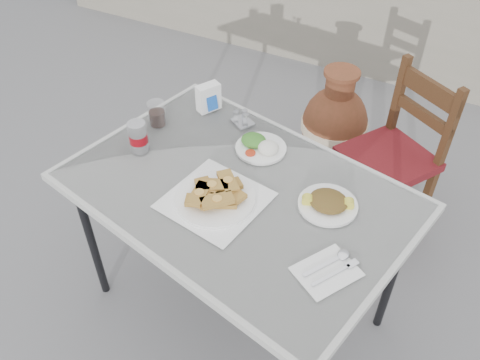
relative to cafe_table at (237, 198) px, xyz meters
The scene contains 12 objects.
ground 0.73m from the cafe_table, 58.63° to the right, with size 80.00×80.00×0.00m, color slate.
cafe_table is the anchor object (origin of this frame).
pide_plate 0.13m from the cafe_table, 112.14° to the right, with size 0.38×0.38×0.07m.
salad_rice_plate 0.26m from the cafe_table, 95.18° to the left, with size 0.21×0.21×0.05m.
salad_chopped_plate 0.35m from the cafe_table, 11.01° to the left, with size 0.22×0.22×0.05m.
soda_can 0.47m from the cafe_table, behind, with size 0.07×0.07×0.13m.
cola_glass 0.54m from the cafe_table, 157.85° to the left, with size 0.08×0.08×0.11m.
napkin_holder 0.54m from the cafe_table, 131.36° to the left, with size 0.09×0.12×0.12m.
condiment_caddy 0.41m from the cafe_table, 114.35° to the left, with size 0.12×0.11×0.07m.
cutlery_napkin 0.49m from the cafe_table, 24.48° to the right, with size 0.23×0.24×0.01m.
chair 1.01m from the cafe_table, 63.93° to the left, with size 0.54×0.54×0.89m.
terracotta_urn 1.23m from the cafe_table, 88.53° to the left, with size 0.39×0.39×0.67m.
Camera 1 is at (0.59, -1.14, 2.08)m, focal length 38.00 mm.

